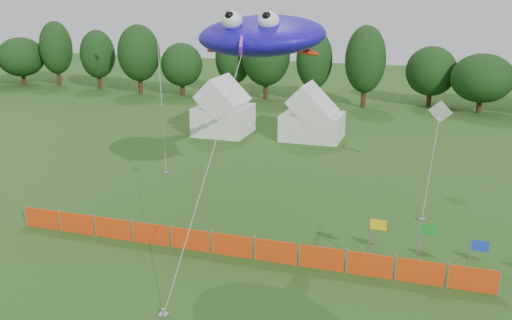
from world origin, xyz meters
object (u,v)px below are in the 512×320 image
(barrier_fence, at_px, (232,245))
(stingray_kite, at_px, (264,35))
(tent_left, at_px, (223,111))
(tent_right, at_px, (312,118))

(barrier_fence, distance_m, stingray_kite, 9.49)
(tent_left, height_order, tent_right, tent_left)
(tent_right, height_order, barrier_fence, tent_right)
(tent_left, relative_size, tent_right, 0.90)
(tent_right, xyz_separation_m, barrier_fence, (1.25, -21.54, -1.18))
(tent_right, bearing_deg, barrier_fence, -86.69)
(tent_right, distance_m, barrier_fence, 21.61)
(tent_left, distance_m, stingray_kite, 21.14)
(barrier_fence, bearing_deg, tent_left, 112.11)
(tent_left, height_order, stingray_kite, stingray_kite)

